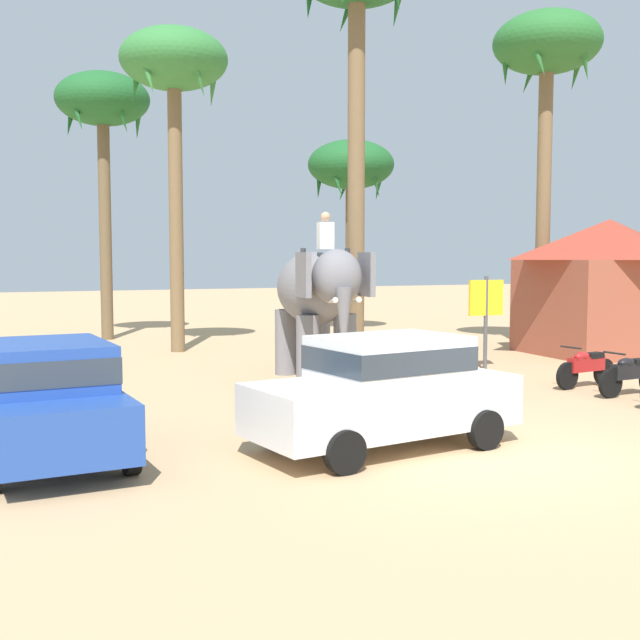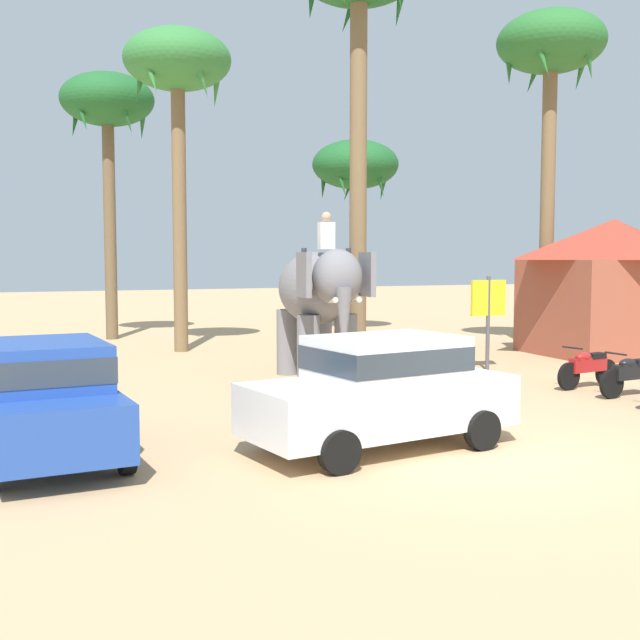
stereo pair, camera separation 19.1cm
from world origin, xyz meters
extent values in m
plane|color=tan|center=(0.00, 0.00, 0.00)|extent=(120.00, 120.00, 0.00)
cube|color=white|center=(-1.38, 0.89, 0.68)|extent=(4.30, 2.28, 0.76)
cube|color=white|center=(-1.28, 0.91, 1.38)|extent=(2.31, 1.85, 0.64)
cube|color=#2D3842|center=(-1.28, 0.91, 1.38)|extent=(2.33, 1.87, 0.35)
cylinder|color=black|center=(-2.51, -0.13, 0.30)|extent=(0.62, 0.27, 0.60)
cylinder|color=black|center=(-2.76, 1.55, 0.30)|extent=(0.62, 0.27, 0.60)
cylinder|color=black|center=(0.01, 0.24, 0.30)|extent=(0.62, 0.27, 0.60)
cylinder|color=black|center=(-0.24, 1.92, 0.30)|extent=(0.62, 0.27, 0.60)
cube|color=#23479E|center=(-6.03, 2.22, 0.68)|extent=(1.94, 4.19, 0.76)
cube|color=#23479E|center=(-6.03, 2.12, 1.38)|extent=(1.68, 2.19, 0.64)
cube|color=#2D3842|center=(-6.03, 2.12, 1.38)|extent=(1.70, 2.21, 0.35)
cylinder|color=black|center=(-5.26, 3.54, 0.30)|extent=(0.22, 0.61, 0.60)
cylinder|color=black|center=(-5.11, 1.00, 0.30)|extent=(0.22, 0.61, 0.60)
ellipsoid|color=slate|center=(0.38, 7.56, 2.15)|extent=(1.91, 3.25, 1.70)
cylinder|color=slate|center=(0.72, 6.59, 0.80)|extent=(0.52, 0.52, 1.60)
cylinder|color=slate|center=(-0.16, 6.68, 0.80)|extent=(0.52, 0.52, 1.60)
cylinder|color=slate|center=(0.91, 8.44, 0.80)|extent=(0.52, 0.52, 1.60)
cylinder|color=slate|center=(0.04, 8.53, 0.80)|extent=(0.52, 0.52, 1.60)
ellipsoid|color=slate|center=(0.21, 5.94, 2.45)|extent=(1.20, 1.11, 1.20)
cube|color=slate|center=(0.94, 5.96, 2.50)|extent=(0.20, 0.81, 0.96)
cube|color=slate|center=(-0.50, 6.11, 2.50)|extent=(0.20, 0.81, 0.96)
cone|color=slate|center=(0.16, 5.49, 1.45)|extent=(0.40, 0.40, 1.60)
cone|color=beige|center=(0.43, 5.52, 1.95)|extent=(0.18, 0.57, 0.21)
cone|color=beige|center=(-0.09, 5.57, 1.95)|extent=(0.18, 0.57, 0.21)
cube|color=white|center=(0.29, 6.71, 3.35)|extent=(0.36, 0.27, 0.60)
sphere|color=tan|center=(0.29, 6.71, 3.77)|extent=(0.22, 0.22, 0.22)
cylinder|color=#333338|center=(0.81, 6.66, 2.80)|extent=(0.12, 0.12, 0.55)
cylinder|color=#333338|center=(-0.23, 6.77, 2.80)|extent=(0.12, 0.12, 0.55)
cylinder|color=black|center=(4.92, 2.79, 0.30)|extent=(0.61, 0.15, 0.60)
cube|color=black|center=(5.52, 2.84, 0.52)|extent=(1.03, 0.28, 0.32)
ellipsoid|color=black|center=(5.37, 2.83, 0.70)|extent=(0.46, 0.27, 0.20)
cube|color=black|center=(5.77, 2.86, 0.70)|extent=(0.46, 0.25, 0.12)
cylinder|color=black|center=(5.01, 2.80, 0.92)|extent=(0.08, 0.55, 0.04)
cylinder|color=black|center=(4.82, 3.95, 0.30)|extent=(0.61, 0.18, 0.60)
cylinder|color=black|center=(6.01, 4.11, 0.30)|extent=(0.61, 0.18, 0.60)
cube|color=red|center=(5.41, 4.03, 0.52)|extent=(1.04, 0.33, 0.32)
ellipsoid|color=red|center=(5.26, 4.01, 0.70)|extent=(0.47, 0.30, 0.20)
cube|color=black|center=(5.66, 4.07, 0.70)|extent=(0.47, 0.28, 0.12)
cylinder|color=black|center=(4.91, 3.96, 0.92)|extent=(0.11, 0.55, 0.04)
cylinder|color=brown|center=(-2.66, 18.80, 4.05)|extent=(0.42, 0.42, 8.09)
ellipsoid|color=#1E5B28|center=(-2.66, 18.80, 8.29)|extent=(3.20, 3.20, 1.80)
cone|color=#1E5B28|center=(-1.46, 18.80, 7.79)|extent=(0.40, 0.92, 1.64)
cone|color=#1E5B28|center=(-2.29, 19.94, 7.79)|extent=(0.91, 0.57, 1.67)
cone|color=#1E5B28|center=(-3.63, 19.50, 7.79)|extent=(0.73, 0.83, 1.69)
cone|color=#1E5B28|center=(-3.63, 18.09, 7.79)|extent=(0.73, 0.83, 1.69)
cone|color=#1E5B28|center=(-2.29, 17.66, 7.79)|extent=(0.91, 0.57, 1.67)
cylinder|color=brown|center=(2.06, 8.75, 4.93)|extent=(0.44, 0.44, 9.87)
cone|color=#1E5B28|center=(2.43, 9.89, 9.57)|extent=(0.91, 0.57, 1.67)
cylinder|color=brown|center=(6.03, 17.15, 3.05)|extent=(0.39, 0.39, 6.10)
ellipsoid|color=#1E5B28|center=(6.03, 17.15, 6.30)|extent=(3.20, 3.20, 1.80)
cone|color=#1E5B28|center=(7.23, 17.15, 5.80)|extent=(0.40, 0.92, 1.64)
cone|color=#1E5B28|center=(6.40, 18.29, 5.80)|extent=(0.91, 0.57, 1.67)
cone|color=#1E5B28|center=(5.05, 17.86, 5.80)|extent=(0.73, 0.83, 1.69)
cone|color=#1E5B28|center=(5.05, 16.44, 5.80)|extent=(0.73, 0.83, 1.69)
cone|color=#1E5B28|center=(6.40, 16.01, 5.80)|extent=(0.91, 0.57, 1.67)
cylinder|color=brown|center=(8.94, 9.85, 4.52)|extent=(0.43, 0.43, 9.05)
ellipsoid|color=#286B2D|center=(8.94, 9.85, 9.25)|extent=(3.20, 3.20, 1.80)
cone|color=#286B2D|center=(10.14, 9.85, 8.75)|extent=(0.40, 0.92, 1.64)
cone|color=#286B2D|center=(9.31, 10.99, 8.75)|extent=(0.91, 0.57, 1.67)
cone|color=#286B2D|center=(7.97, 10.55, 8.75)|extent=(0.73, 0.83, 1.69)
cone|color=#286B2D|center=(7.97, 9.14, 8.75)|extent=(0.73, 0.83, 1.69)
cone|color=#286B2D|center=(9.31, 8.71, 8.75)|extent=(0.91, 0.57, 1.67)
cylinder|color=brown|center=(-1.26, 14.23, 4.27)|extent=(0.42, 0.42, 8.54)
ellipsoid|color=#337A38|center=(-1.26, 14.23, 8.74)|extent=(3.20, 3.20, 1.80)
cone|color=#337A38|center=(-0.06, 14.23, 8.24)|extent=(0.40, 0.92, 1.64)
cone|color=#337A38|center=(-0.89, 15.37, 8.24)|extent=(0.91, 0.57, 1.67)
cone|color=#337A38|center=(-2.23, 14.94, 8.24)|extent=(0.73, 0.83, 1.69)
cone|color=#337A38|center=(-2.23, 13.53, 8.24)|extent=(0.73, 0.83, 1.69)
cone|color=#337A38|center=(-0.89, 13.09, 8.24)|extent=(0.91, 0.57, 1.67)
cube|color=#994C38|center=(10.36, 8.57, 1.40)|extent=(4.61, 3.86, 2.80)
pyramid|color=#9E3828|center=(10.36, 8.57, 3.40)|extent=(5.25, 4.50, 1.20)
cylinder|color=#4C4C51|center=(4.96, 7.15, 1.20)|extent=(0.10, 0.10, 2.40)
cube|color=yellow|center=(4.96, 7.15, 1.85)|extent=(1.00, 0.08, 0.90)
camera|label=1|loc=(-6.96, -9.39, 2.87)|focal=44.27mm
camera|label=2|loc=(-6.78, -9.46, 2.87)|focal=44.27mm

